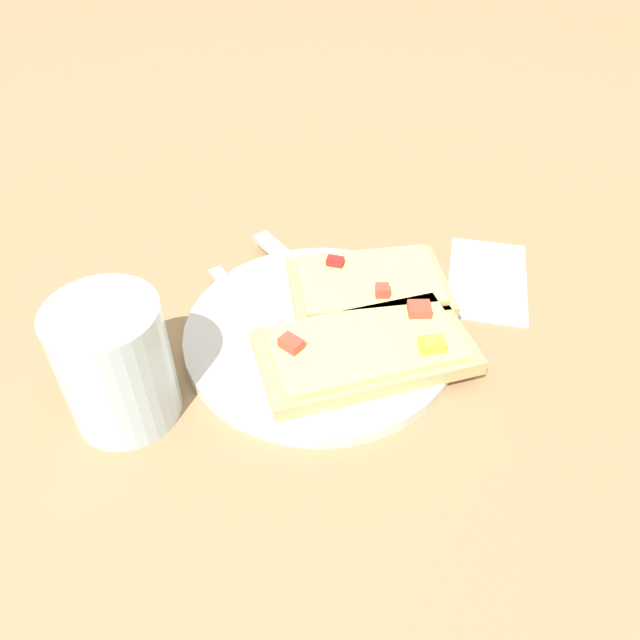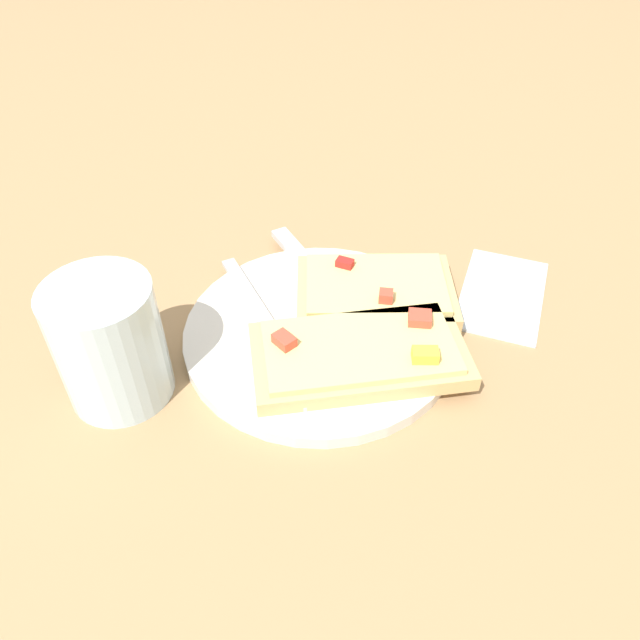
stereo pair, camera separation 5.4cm
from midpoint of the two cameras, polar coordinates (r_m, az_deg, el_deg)
The scene contains 9 objects.
ground_plane at distance 0.56m, azimuth -2.78°, elevation -1.79°, with size 4.00×4.00×0.00m, color #9E7A51.
plate at distance 0.55m, azimuth -2.80°, elevation -1.35°, with size 0.24×0.24×0.01m.
fork at distance 0.54m, azimuth -7.05°, elevation -1.71°, with size 0.16×0.16×0.01m.
knife at distance 0.60m, azimuth -3.60°, elevation 3.73°, with size 0.15×0.17×0.01m.
pizza_slice_main at distance 0.52m, azimuth 1.22°, elevation -2.82°, with size 0.17×0.20×0.03m.
pizza_slice_corner at distance 0.58m, azimuth 1.80°, elevation 3.02°, with size 0.14×0.17×0.03m.
crumb_scatter at distance 0.55m, azimuth -0.45°, elevation 0.29°, with size 0.11×0.08×0.01m.
drinking_glass at distance 0.50m, azimuth -21.22°, elevation -3.90°, with size 0.08×0.08×0.11m.
napkin at distance 0.63m, azimuth 12.73°, elevation 3.65°, with size 0.13×0.08×0.01m.
Camera 1 is at (0.39, 0.08, 0.39)m, focal length 35.00 mm.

